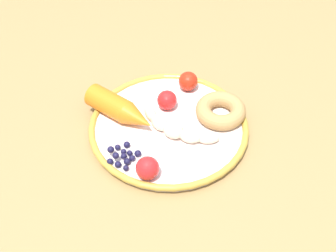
# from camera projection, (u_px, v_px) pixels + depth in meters

# --- Properties ---
(dining_table) EXTENTS (1.19, 0.97, 0.75)m
(dining_table) POSITION_uv_depth(u_px,v_px,m) (169.00, 166.00, 0.88)
(dining_table) COLOR olive
(dining_table) RESTS_ON ground_plane
(plate) EXTENTS (0.29, 0.29, 0.02)m
(plate) POSITION_uv_depth(u_px,v_px,m) (168.00, 127.00, 0.83)
(plate) COLOR silver
(plate) RESTS_ON dining_table
(banana) EXTENTS (0.10, 0.13, 0.03)m
(banana) POSITION_uv_depth(u_px,v_px,m) (175.00, 129.00, 0.81)
(banana) COLOR beige
(banana) RESTS_ON plate
(carrot_orange) EXTENTS (0.12, 0.13, 0.04)m
(carrot_orange) POSITION_uv_depth(u_px,v_px,m) (121.00, 110.00, 0.83)
(carrot_orange) COLOR orange
(carrot_orange) RESTS_ON plate
(donut) EXTENTS (0.13, 0.13, 0.03)m
(donut) POSITION_uv_depth(u_px,v_px,m) (221.00, 111.00, 0.84)
(donut) COLOR #B1864E
(donut) RESTS_ON plate
(blueberry_pile) EXTENTS (0.06, 0.06, 0.02)m
(blueberry_pile) POSITION_uv_depth(u_px,v_px,m) (123.00, 155.00, 0.77)
(blueberry_pile) COLOR #191638
(blueberry_pile) RESTS_ON plate
(tomato_near) EXTENTS (0.04, 0.04, 0.04)m
(tomato_near) POSITION_uv_depth(u_px,v_px,m) (148.00, 168.00, 0.74)
(tomato_near) COLOR red
(tomato_near) RESTS_ON plate
(tomato_mid) EXTENTS (0.04, 0.04, 0.04)m
(tomato_mid) POSITION_uv_depth(u_px,v_px,m) (188.00, 81.00, 0.89)
(tomato_mid) COLOR red
(tomato_mid) RESTS_ON plate
(tomato_far) EXTENTS (0.04, 0.04, 0.04)m
(tomato_far) POSITION_uv_depth(u_px,v_px,m) (166.00, 100.00, 0.85)
(tomato_far) COLOR red
(tomato_far) RESTS_ON plate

